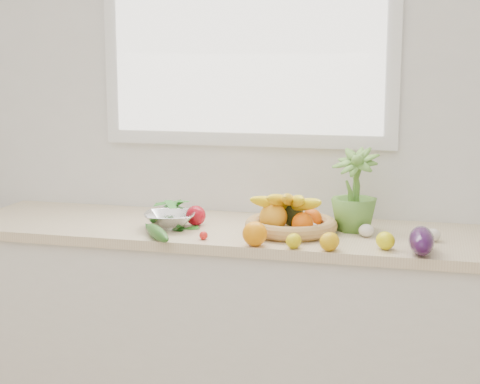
% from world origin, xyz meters
% --- Properties ---
extents(back_wall, '(4.50, 0.02, 2.70)m').
position_xyz_m(back_wall, '(0.00, 2.25, 1.35)').
color(back_wall, white).
rests_on(back_wall, ground).
extents(counter_cabinet, '(2.20, 0.58, 0.86)m').
position_xyz_m(counter_cabinet, '(0.00, 1.95, 0.43)').
color(counter_cabinet, silver).
rests_on(counter_cabinet, ground).
extents(countertop, '(2.24, 0.62, 0.04)m').
position_xyz_m(countertop, '(0.00, 1.95, 0.88)').
color(countertop, beige).
rests_on(countertop, counter_cabinet).
extents(window_frame, '(1.30, 0.03, 1.10)m').
position_xyz_m(window_frame, '(0.00, 2.23, 1.75)').
color(window_frame, white).
rests_on(window_frame, back_wall).
extents(window_pane, '(1.18, 0.01, 0.98)m').
position_xyz_m(window_pane, '(0.00, 2.21, 1.75)').
color(window_pane, white).
rests_on(window_pane, window_frame).
extents(orange_loose, '(0.11, 0.11, 0.09)m').
position_xyz_m(orange_loose, '(0.17, 1.67, 0.95)').
color(orange_loose, orange).
rests_on(orange_loose, countertop).
extents(lemon_a, '(0.07, 0.08, 0.06)m').
position_xyz_m(lemon_a, '(0.32, 1.67, 0.93)').
color(lemon_a, '#DBC30B').
rests_on(lemon_a, countertop).
extents(lemon_b, '(0.09, 0.10, 0.07)m').
position_xyz_m(lemon_b, '(0.45, 1.67, 0.93)').
color(lemon_b, '#E4A70C').
rests_on(lemon_b, countertop).
extents(lemon_c, '(0.10, 0.10, 0.06)m').
position_xyz_m(lemon_c, '(0.64, 1.74, 0.93)').
color(lemon_c, yellow).
rests_on(lemon_c, countertop).
extents(apple, '(0.11, 0.11, 0.08)m').
position_xyz_m(apple, '(-0.14, 1.94, 0.94)').
color(apple, '#A90D1B').
rests_on(apple, countertop).
extents(ginger, '(0.11, 0.08, 0.03)m').
position_xyz_m(ginger, '(0.26, 1.81, 0.92)').
color(ginger, tan).
rests_on(ginger, countertop).
extents(garlic_a, '(0.07, 0.07, 0.05)m').
position_xyz_m(garlic_a, '(0.56, 1.92, 0.92)').
color(garlic_a, white).
rests_on(garlic_a, countertop).
extents(garlic_b, '(0.07, 0.07, 0.05)m').
position_xyz_m(garlic_b, '(0.80, 1.91, 0.92)').
color(garlic_b, white).
rests_on(garlic_b, countertop).
extents(garlic_c, '(0.06, 0.06, 0.05)m').
position_xyz_m(garlic_c, '(0.35, 1.89, 0.92)').
color(garlic_c, beige).
rests_on(garlic_c, countertop).
extents(eggplant, '(0.10, 0.24, 0.09)m').
position_xyz_m(eggplant, '(0.76, 1.71, 0.95)').
color(eggplant, '#31103C').
rests_on(eggplant, countertop).
extents(cucumber, '(0.20, 0.24, 0.05)m').
position_xyz_m(cucumber, '(-0.21, 1.68, 0.92)').
color(cucumber, '#254E17').
rests_on(cucumber, countertop).
extents(radish, '(0.03, 0.03, 0.03)m').
position_xyz_m(radish, '(-0.04, 1.71, 0.92)').
color(radish, red).
rests_on(radish, countertop).
extents(potted_herb, '(0.23, 0.23, 0.34)m').
position_xyz_m(potted_herb, '(0.50, 2.01, 1.06)').
color(potted_herb, '#598F34').
rests_on(potted_herb, countertop).
extents(fruit_basket, '(0.39, 0.39, 0.19)m').
position_xyz_m(fruit_basket, '(0.26, 1.91, 0.95)').
color(fruit_basket, '#AB7B4C').
rests_on(fruit_basket, countertop).
extents(colander_with_spinach, '(0.26, 0.26, 0.11)m').
position_xyz_m(colander_with_spinach, '(-0.22, 1.86, 0.96)').
color(colander_with_spinach, silver).
rests_on(colander_with_spinach, countertop).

